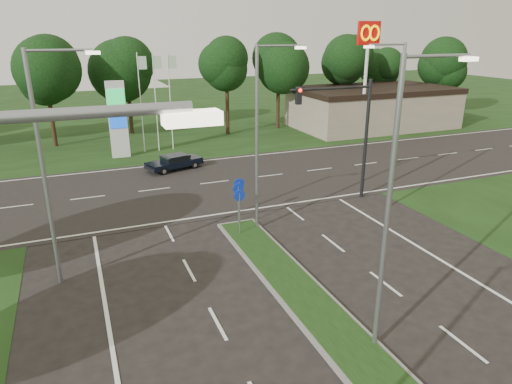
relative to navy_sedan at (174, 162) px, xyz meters
name	(u,v)px	position (x,y,z in m)	size (l,w,h in m)	color
verge_far	(134,112)	(0.79, 26.99, -0.58)	(160.00, 50.00, 0.02)	black
cross_road	(200,184)	(0.79, -4.01, -0.58)	(160.00, 12.00, 0.02)	black
commercial_building	(373,108)	(22.79, 7.99, 1.42)	(16.00, 9.00, 4.00)	gray
streetlight_median_near	(395,196)	(1.79, -22.01, 4.49)	(2.53, 0.22, 9.00)	gray
streetlight_median_far	(261,130)	(1.79, -12.01, 4.49)	(2.53, 0.22, 9.00)	gray
streetlight_left_far	(48,160)	(-7.51, -14.01, 4.49)	(2.53, 0.22, 9.00)	gray
streetlight_right_far	(395,119)	(9.59, -12.01, 4.49)	(2.53, 0.22, 9.00)	gray
traffic_signal	(348,122)	(7.98, -10.01, 4.07)	(5.10, 0.42, 7.00)	black
median_signs	(239,196)	(0.79, -11.61, 1.13)	(1.16, 1.76, 2.38)	gray
gas_pylon	(120,117)	(-3.00, 5.04, 2.61)	(5.80, 1.26, 8.00)	silver
mcdonalds_sign	(368,50)	(18.79, 3.97, 7.40)	(2.20, 0.47, 10.40)	silver
treeline_far	(152,63)	(0.89, 11.93, 6.25)	(6.00, 6.00, 9.90)	black
navy_sedan	(174,162)	(0.00, 0.00, 0.00)	(4.25, 2.71, 1.09)	black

